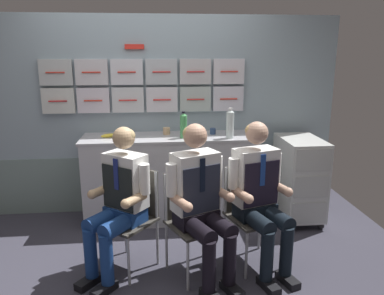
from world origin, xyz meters
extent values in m
cube|color=#373642|center=(0.00, 0.00, -0.02)|extent=(4.80, 4.80, 0.04)
cube|color=#8FA3AE|center=(0.00, 1.38, 1.07)|extent=(4.20, 0.06, 2.15)
cube|color=gray|center=(0.00, 1.34, 0.31)|extent=(4.12, 0.01, 0.63)
cube|color=silver|center=(-0.92, 1.32, 1.27)|extent=(0.33, 0.06, 0.27)
cylinder|color=red|center=(-0.92, 1.28, 1.27)|extent=(0.19, 0.01, 0.01)
cube|color=silver|center=(-0.56, 1.32, 1.27)|extent=(0.33, 0.06, 0.27)
cylinder|color=red|center=(-0.56, 1.28, 1.27)|extent=(0.19, 0.01, 0.01)
cube|color=silver|center=(-0.20, 1.32, 1.27)|extent=(0.33, 0.06, 0.27)
cylinder|color=red|center=(-0.20, 1.28, 1.27)|extent=(0.19, 0.01, 0.01)
cube|color=silver|center=(0.16, 1.32, 1.27)|extent=(0.33, 0.06, 0.27)
cylinder|color=red|center=(0.16, 1.28, 1.27)|extent=(0.19, 0.01, 0.01)
cube|color=#A5B1AF|center=(0.53, 1.32, 1.27)|extent=(0.33, 0.06, 0.27)
cylinder|color=red|center=(0.53, 1.28, 1.27)|extent=(0.19, 0.01, 0.01)
cube|color=silver|center=(0.89, 1.32, 1.27)|extent=(0.33, 0.06, 0.27)
cylinder|color=red|center=(0.89, 1.28, 1.27)|extent=(0.19, 0.01, 0.01)
cube|color=#B5BBBB|center=(-0.92, 1.32, 1.56)|extent=(0.33, 0.06, 0.27)
cylinder|color=red|center=(-0.92, 1.28, 1.56)|extent=(0.19, 0.01, 0.01)
cube|color=silver|center=(-0.56, 1.32, 1.56)|extent=(0.33, 0.06, 0.27)
cylinder|color=red|center=(-0.56, 1.28, 1.56)|extent=(0.19, 0.01, 0.01)
cube|color=silver|center=(-0.20, 1.32, 1.56)|extent=(0.33, 0.06, 0.27)
cylinder|color=red|center=(-0.20, 1.28, 1.56)|extent=(0.19, 0.01, 0.01)
cube|color=#B3BAC1|center=(0.16, 1.32, 1.56)|extent=(0.33, 0.06, 0.27)
cylinder|color=red|center=(0.16, 1.28, 1.56)|extent=(0.19, 0.01, 0.01)
cube|color=#BDBBBE|center=(0.53, 1.32, 1.56)|extent=(0.33, 0.06, 0.27)
cylinder|color=red|center=(0.53, 1.28, 1.56)|extent=(0.19, 0.01, 0.01)
cube|color=silver|center=(0.89, 1.32, 1.56)|extent=(0.33, 0.06, 0.27)
cylinder|color=red|center=(0.89, 1.28, 1.56)|extent=(0.19, 0.01, 0.01)
cube|color=red|center=(-0.11, 1.33, 1.82)|extent=(0.20, 0.02, 0.05)
cube|color=#BAB9BF|center=(0.24, 1.09, 0.44)|extent=(1.80, 0.52, 0.88)
cube|color=#ABAAB0|center=(0.24, 1.09, 0.90)|extent=(1.83, 0.53, 0.03)
sphere|color=black|center=(1.44, 0.64, 0.04)|extent=(0.07, 0.07, 0.07)
sphere|color=black|center=(1.75, 0.64, 0.04)|extent=(0.07, 0.07, 0.07)
sphere|color=black|center=(1.44, 1.19, 0.04)|extent=(0.07, 0.07, 0.07)
sphere|color=black|center=(1.75, 1.19, 0.04)|extent=(0.07, 0.07, 0.07)
cube|color=silver|center=(1.60, 0.91, 0.48)|extent=(0.40, 0.64, 0.82)
cube|color=#AEB2AD|center=(1.60, 0.59, 0.21)|extent=(0.35, 0.01, 0.22)
cube|color=#AEB2AD|center=(1.60, 0.59, 0.48)|extent=(0.35, 0.01, 0.22)
cube|color=#AEB2AD|center=(1.60, 0.59, 0.76)|extent=(0.35, 0.01, 0.22)
cylinder|color=#28282D|center=(1.60, 0.61, 0.87)|extent=(0.32, 0.02, 0.02)
cylinder|color=#A8AAAF|center=(-0.43, 0.09, 0.20)|extent=(0.02, 0.02, 0.41)
cylinder|color=#A8AAAF|center=(-0.15, -0.13, 0.20)|extent=(0.02, 0.02, 0.41)
cylinder|color=#A8AAAF|center=(-0.20, 0.38, 0.20)|extent=(0.02, 0.02, 0.41)
cylinder|color=#A8AAAF|center=(0.08, 0.15, 0.20)|extent=(0.02, 0.02, 0.41)
cube|color=#3A3731|center=(-0.18, 0.12, 0.42)|extent=(0.56, 0.56, 0.02)
cube|color=#3A3731|center=(-0.06, 0.27, 0.63)|extent=(0.31, 0.25, 0.40)
cylinder|color=#A8AAAF|center=(-0.20, 0.38, 0.63)|extent=(0.02, 0.02, 0.40)
cylinder|color=#A8AAAF|center=(0.08, 0.15, 0.63)|extent=(0.02, 0.02, 0.40)
cube|color=black|center=(-0.46, -0.10, 0.03)|extent=(0.21, 0.23, 0.06)
cube|color=black|center=(-0.33, -0.21, 0.03)|extent=(0.21, 0.23, 0.06)
cylinder|color=navy|center=(-0.44, -0.07, 0.26)|extent=(0.10, 0.10, 0.40)
cylinder|color=navy|center=(-0.30, -0.18, 0.26)|extent=(0.10, 0.10, 0.40)
cylinder|color=navy|center=(-0.34, 0.05, 0.48)|extent=(0.32, 0.36, 0.13)
cylinder|color=navy|center=(-0.21, -0.05, 0.48)|extent=(0.32, 0.36, 0.13)
cube|color=navy|center=(-0.18, 0.12, 0.49)|extent=(0.37, 0.35, 0.12)
cube|color=white|center=(-0.16, 0.14, 0.77)|extent=(0.37, 0.35, 0.44)
cube|color=black|center=(-0.22, 0.06, 0.74)|extent=(0.25, 0.20, 0.35)
cube|color=navy|center=(-0.23, 0.06, 0.85)|extent=(0.04, 0.03, 0.25)
cylinder|color=white|center=(-0.32, 0.26, 0.82)|extent=(0.08, 0.08, 0.24)
cylinder|color=tan|center=(-0.36, 0.17, 0.68)|extent=(0.19, 0.22, 0.07)
sphere|color=tan|center=(-0.42, 0.09, 0.68)|extent=(0.08, 0.08, 0.08)
cylinder|color=white|center=(-0.01, 0.02, 0.82)|extent=(0.08, 0.08, 0.24)
cylinder|color=tan|center=(-0.09, -0.05, 0.68)|extent=(0.19, 0.22, 0.07)
sphere|color=tan|center=(-0.15, -0.13, 0.68)|extent=(0.08, 0.08, 0.08)
sphere|color=tan|center=(-0.16, 0.14, 1.12)|extent=(0.18, 0.18, 0.18)
ellipsoid|color=tan|center=(-0.15, 0.15, 1.14)|extent=(0.23, 0.23, 0.12)
cylinder|color=#A8AAAF|center=(0.30, -0.24, 0.20)|extent=(0.02, 0.02, 0.41)
cylinder|color=#A8AAAF|center=(0.63, -0.09, 0.20)|extent=(0.02, 0.02, 0.41)
cylinder|color=#A8AAAF|center=(0.15, 0.09, 0.20)|extent=(0.02, 0.02, 0.41)
cylinder|color=#A8AAAF|center=(0.48, 0.24, 0.20)|extent=(0.02, 0.02, 0.41)
cube|color=#3A3731|center=(0.39, 0.00, 0.42)|extent=(0.53, 0.53, 0.02)
cube|color=#3A3731|center=(0.31, 0.17, 0.63)|extent=(0.35, 0.18, 0.40)
cylinder|color=#A8AAAF|center=(0.15, 0.09, 0.63)|extent=(0.02, 0.02, 0.40)
cylinder|color=#A8AAAF|center=(0.48, 0.24, 0.63)|extent=(0.02, 0.02, 0.40)
cube|color=black|center=(0.63, -0.31, 0.03)|extent=(0.17, 0.24, 0.06)
cylinder|color=black|center=(0.45, -0.34, 0.26)|extent=(0.10, 0.10, 0.40)
cylinder|color=black|center=(0.61, -0.27, 0.26)|extent=(0.10, 0.10, 0.40)
cylinder|color=black|center=(0.38, -0.19, 0.48)|extent=(0.27, 0.39, 0.13)
cylinder|color=black|center=(0.54, -0.12, 0.48)|extent=(0.27, 0.39, 0.13)
cube|color=black|center=(0.39, 0.00, 0.49)|extent=(0.39, 0.32, 0.12)
cube|color=white|center=(0.38, 0.02, 0.79)|extent=(0.40, 0.32, 0.47)
cube|color=#222636|center=(0.43, -0.08, 0.75)|extent=(0.30, 0.14, 0.38)
cube|color=black|center=(0.43, -0.08, 0.87)|extent=(0.04, 0.03, 0.26)
cylinder|color=white|center=(0.20, -0.07, 0.84)|extent=(0.08, 0.08, 0.25)
cylinder|color=tan|center=(0.26, -0.16, 0.69)|extent=(0.16, 0.24, 0.07)
sphere|color=tan|center=(0.30, -0.25, 0.69)|extent=(0.08, 0.08, 0.08)
cylinder|color=white|center=(0.57, 0.10, 0.84)|extent=(0.08, 0.08, 0.25)
cylinder|color=tan|center=(0.60, 0.00, 0.69)|extent=(0.16, 0.24, 0.07)
sphere|color=tan|center=(0.64, -0.10, 0.69)|extent=(0.08, 0.08, 0.08)
sphere|color=tan|center=(0.38, 0.02, 1.15)|extent=(0.19, 0.19, 0.19)
ellipsoid|color=tan|center=(0.38, 0.03, 1.17)|extent=(0.23, 0.23, 0.13)
cylinder|color=#A8AAAF|center=(0.78, -0.13, 0.20)|extent=(0.02, 0.02, 0.41)
cylinder|color=#A8AAAF|center=(1.12, -0.03, 0.20)|extent=(0.02, 0.02, 0.41)
cylinder|color=#A8AAAF|center=(0.67, 0.21, 0.20)|extent=(0.02, 0.02, 0.41)
cylinder|color=#A8AAAF|center=(1.01, 0.32, 0.20)|extent=(0.02, 0.02, 0.41)
cube|color=#3A3731|center=(0.89, 0.09, 0.42)|extent=(0.50, 0.50, 0.02)
cube|color=#3A3731|center=(0.84, 0.27, 0.63)|extent=(0.36, 0.14, 0.40)
cylinder|color=#A8AAAF|center=(0.67, 0.21, 0.63)|extent=(0.02, 0.02, 0.40)
cylinder|color=#A8AAAF|center=(1.01, 0.32, 0.63)|extent=(0.02, 0.02, 0.40)
cube|color=black|center=(0.92, -0.29, 0.03)|extent=(0.15, 0.24, 0.06)
cube|color=black|center=(1.09, -0.23, 0.03)|extent=(0.15, 0.24, 0.06)
cylinder|color=black|center=(0.91, -0.25, 0.26)|extent=(0.10, 0.10, 0.40)
cylinder|color=black|center=(1.08, -0.19, 0.26)|extent=(0.10, 0.10, 0.40)
cylinder|color=black|center=(0.86, -0.09, 0.48)|extent=(0.23, 0.39, 0.13)
cylinder|color=black|center=(1.03, -0.04, 0.48)|extent=(0.23, 0.39, 0.13)
cube|color=black|center=(0.89, 0.09, 0.49)|extent=(0.37, 0.29, 0.12)
cube|color=white|center=(0.89, 0.11, 0.78)|extent=(0.39, 0.29, 0.46)
cube|color=black|center=(0.92, 0.02, 0.75)|extent=(0.31, 0.11, 0.37)
cube|color=navy|center=(0.92, 0.01, 0.87)|extent=(0.04, 0.02, 0.26)
cylinder|color=white|center=(0.69, 0.05, 0.83)|extent=(0.08, 0.08, 0.25)
cylinder|color=tan|center=(0.74, -0.04, 0.69)|extent=(0.13, 0.24, 0.07)
sphere|color=tan|center=(0.78, -0.14, 0.69)|extent=(0.08, 0.08, 0.08)
cylinder|color=white|center=(1.08, 0.17, 0.83)|extent=(0.08, 0.08, 0.25)
cylinder|color=tan|center=(1.09, 0.07, 0.69)|extent=(0.13, 0.24, 0.07)
sphere|color=tan|center=(1.13, -0.03, 0.69)|extent=(0.08, 0.08, 0.08)
sphere|color=tan|center=(0.89, 0.11, 1.14)|extent=(0.18, 0.18, 0.18)
ellipsoid|color=tan|center=(0.88, 0.12, 1.16)|extent=(0.22, 0.21, 0.13)
cylinder|color=silver|center=(0.84, 0.94, 1.05)|extent=(0.08, 0.08, 0.27)
cone|color=silver|center=(0.84, 0.94, 1.19)|extent=(0.08, 0.08, 0.02)
cylinder|color=silver|center=(0.84, 0.94, 1.22)|extent=(0.04, 0.04, 0.02)
cylinder|color=#479C55|center=(0.37, 1.00, 1.03)|extent=(0.07, 0.07, 0.23)
cone|color=#479C55|center=(0.37, 1.00, 1.16)|extent=(0.07, 0.07, 0.02)
cylinder|color=black|center=(0.37, 1.00, 1.18)|extent=(0.03, 0.03, 0.02)
cylinder|color=tan|center=(0.20, 1.18, 0.95)|extent=(0.07, 0.07, 0.07)
cylinder|color=#382114|center=(0.20, 1.18, 0.98)|extent=(0.06, 0.06, 0.01)
cylinder|color=navy|center=(0.70, 1.14, 0.95)|extent=(0.06, 0.06, 0.06)
cylinder|color=#382114|center=(0.70, 1.14, 0.97)|extent=(0.05, 0.05, 0.01)
ellipsoid|color=yellow|center=(-0.39, 1.09, 0.93)|extent=(0.17, 0.10, 0.04)
cylinder|color=#4C3819|center=(-0.31, 1.12, 0.94)|extent=(0.01, 0.01, 0.02)
camera|label=1|loc=(0.08, -2.75, 1.78)|focal=35.21mm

